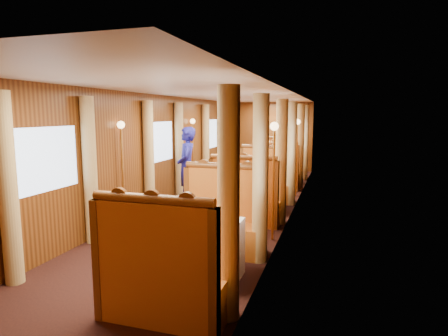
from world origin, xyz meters
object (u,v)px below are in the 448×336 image
at_px(table_mid, 256,194).
at_px(teapot_back, 189,215).
at_px(rose_vase_far, 281,152).
at_px(banquette_mid_fwd, 245,202).
at_px(banquette_far_fwd, 275,174).
at_px(banquette_near_aft, 222,224).
at_px(fruit_plate, 219,225).
at_px(table_near, 198,250).
at_px(teapot_left, 179,218).
at_px(table_far, 281,170).
at_px(banquette_far_aft, 285,165).
at_px(rose_vase_mid, 256,168).
at_px(banquette_near_fwd, 162,280).
at_px(passenger, 263,172).
at_px(teapot_right, 193,219).
at_px(steward, 187,167).
at_px(banquette_mid_aft, 265,183).
at_px(tea_tray, 191,220).

height_order(table_mid, teapot_back, teapot_back).
xyz_separation_m(teapot_back, rose_vase_far, (0.13, 6.92, 0.12)).
relative_size(table_mid, banquette_mid_fwd, 0.78).
bearing_deg(table_mid, banquette_far_fwd, 90.00).
relative_size(banquette_near_aft, fruit_plate, 5.60).
height_order(table_near, fruit_plate, fruit_plate).
height_order(table_near, banquette_mid_fwd, banquette_mid_fwd).
bearing_deg(teapot_left, table_far, 88.51).
xyz_separation_m(banquette_far_aft, rose_vase_mid, (-0.02, -4.51, 0.50)).
relative_size(banquette_far_aft, fruit_plate, 5.60).
relative_size(banquette_far_fwd, fruit_plate, 5.60).
height_order(banquette_near_fwd, teapot_back, banquette_near_fwd).
xyz_separation_m(teapot_back, passenger, (0.13, 4.17, -0.07)).
distance_m(banquette_far_fwd, teapot_left, 6.13).
distance_m(teapot_back, fruit_plate, 0.51).
bearing_deg(teapot_right, banquette_mid_fwd, 73.78).
bearing_deg(teapot_left, banquette_far_fwd, 88.24).
height_order(banquette_near_fwd, steward, steward).
relative_size(table_near, banquette_mid_aft, 0.78).
relative_size(tea_tray, rose_vase_mid, 0.94).
distance_m(banquette_mid_fwd, fruit_plate, 2.67).
height_order(table_near, banquette_near_fwd, banquette_near_fwd).
relative_size(teapot_left, teapot_right, 1.17).
bearing_deg(table_far, table_near, -90.00).
distance_m(banquette_mid_aft, tea_tray, 4.54).
bearing_deg(rose_vase_far, teapot_left, -91.58).
bearing_deg(teapot_back, steward, 99.48).
relative_size(teapot_left, steward, 0.09).
xyz_separation_m(banquette_near_fwd, rose_vase_far, (-0.00, 7.98, 0.50)).
bearing_deg(table_mid, banquette_mid_aft, 90.00).
bearing_deg(banquette_near_aft, banquette_far_aft, 90.00).
bearing_deg(table_near, steward, 114.65).
distance_m(banquette_far_fwd, passenger, 1.79).
bearing_deg(table_far, banquette_near_fwd, -90.00).
bearing_deg(banquette_mid_aft, teapot_right, -90.24).
relative_size(banquette_far_aft, passenger, 1.76).
distance_m(banquette_near_fwd, table_far, 8.01).
distance_m(banquette_far_fwd, steward, 3.02).
relative_size(teapot_back, passenger, 0.19).
bearing_deg(rose_vase_far, banquette_near_aft, -89.96).
bearing_deg(rose_vase_far, steward, -114.33).
distance_m(table_near, rose_vase_far, 6.99).
relative_size(banquette_far_aft, teapot_left, 8.23).
relative_size(table_mid, rose_vase_mid, 2.92).
distance_m(fruit_plate, rose_vase_far, 7.12).
xyz_separation_m(banquette_far_aft, teapot_back, (-0.13, -7.96, 0.38)).
bearing_deg(banquette_mid_aft, table_near, -90.00).
relative_size(banquette_far_fwd, teapot_back, 9.46).
xyz_separation_m(tea_tray, teapot_back, (-0.05, 0.07, 0.05)).
height_order(teapot_left, rose_vase_far, rose_vase_far).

